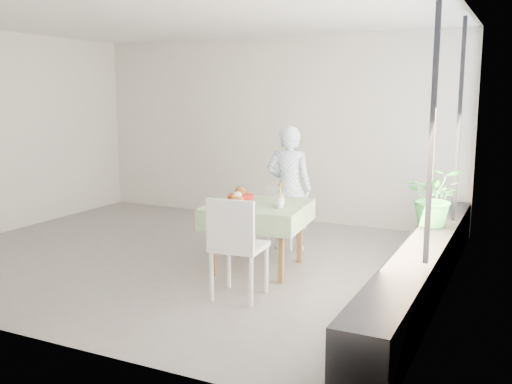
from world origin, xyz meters
The scene contains 17 objects.
floor centered at (0.00, 0.00, 0.00)m, with size 6.00×6.00×0.00m, color slate.
ceiling centered at (0.00, 0.00, 2.80)m, with size 6.00×6.00×0.00m, color white.
wall_back centered at (0.00, 2.50, 1.40)m, with size 6.00×0.02×2.80m, color beige.
wall_front centered at (0.00, -2.50, 1.40)m, with size 6.00×0.02×2.80m, color beige.
wall_left centered at (-3.00, 0.00, 1.40)m, with size 0.02×5.00×2.80m, color beige.
wall_right centered at (3.00, 0.00, 1.40)m, with size 0.02×5.00×2.80m, color beige.
window_pane centered at (2.97, 0.00, 1.65)m, with size 0.01×4.80×2.18m, color #D1E0F9.
window_ledge centered at (2.80, 0.00, 0.25)m, with size 0.40×4.80×0.50m, color black.
cafe_table centered at (1.00, -0.05, 0.46)m, with size 1.16×1.16×0.74m.
chair_far centered at (0.88, 0.66, 0.25)m, with size 0.41×0.41×0.80m.
chair_near centered at (1.23, -0.95, 0.31)m, with size 0.50×0.50×0.99m.
diner centered at (0.99, 0.87, 0.78)m, with size 0.57×0.37×1.56m, color #83AFD2.
main_dish centered at (0.87, -0.25, 0.79)m, with size 0.31×0.31×0.16m.
juice_cup_orange centered at (1.23, 0.04, 0.81)m, with size 0.10×0.10×0.27m.
juice_cup_lemonade centered at (1.31, -0.15, 0.81)m, with size 0.11×0.11×0.29m.
second_dish centered at (0.68, 0.15, 0.78)m, with size 0.30×0.30×0.14m.
potted_plant centered at (2.77, 0.74, 0.83)m, with size 0.60×0.52×0.66m, color #2B8339.
Camera 1 is at (3.67, -5.60, 1.93)m, focal length 40.00 mm.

